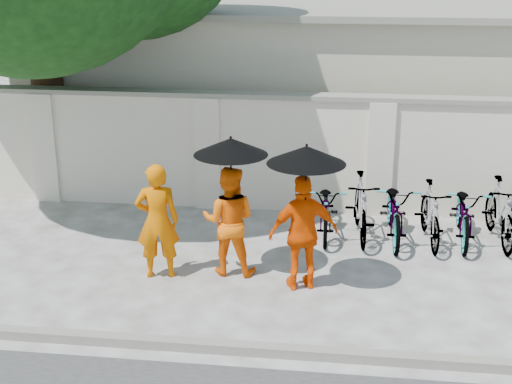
# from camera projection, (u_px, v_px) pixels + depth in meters

# --- Properties ---
(ground) EXTENTS (80.00, 80.00, 0.00)m
(ground) POSITION_uv_depth(u_px,v_px,m) (238.00, 286.00, 9.88)
(ground) COLOR silver
(kerb) EXTENTS (40.00, 0.16, 0.12)m
(kerb) POSITION_uv_depth(u_px,v_px,m) (216.00, 347.00, 8.26)
(kerb) COLOR gray
(kerb) RESTS_ON ground
(compound_wall) EXTENTS (20.00, 0.30, 2.00)m
(compound_wall) POSITION_uv_depth(u_px,v_px,m) (322.00, 156.00, 12.43)
(compound_wall) COLOR beige
(compound_wall) RESTS_ON ground
(building_behind) EXTENTS (14.00, 6.00, 3.20)m
(building_behind) POSITION_uv_depth(u_px,v_px,m) (375.00, 84.00, 15.68)
(building_behind) COLOR #B6B2A4
(building_behind) RESTS_ON ground
(monk_left) EXTENTS (0.68, 0.52, 1.67)m
(monk_left) POSITION_uv_depth(u_px,v_px,m) (157.00, 221.00, 9.92)
(monk_left) COLOR #DC6600
(monk_left) RESTS_ON ground
(monk_center) EXTENTS (0.78, 0.62, 1.59)m
(monk_center) POSITION_uv_depth(u_px,v_px,m) (229.00, 221.00, 10.05)
(monk_center) COLOR #FE6808
(monk_center) RESTS_ON ground
(parasol_center) EXTENTS (1.02, 1.02, 1.12)m
(parasol_center) POSITION_uv_depth(u_px,v_px,m) (231.00, 147.00, 9.60)
(parasol_center) COLOR black
(parasol_center) RESTS_ON ground
(monk_right) EXTENTS (1.02, 0.68, 1.62)m
(monk_right) POSITION_uv_depth(u_px,v_px,m) (303.00, 233.00, 9.58)
(monk_right) COLOR #F24D02
(monk_right) RESTS_ON ground
(parasol_right) EXTENTS (1.04, 1.04, 1.13)m
(parasol_right) POSITION_uv_depth(u_px,v_px,m) (306.00, 155.00, 9.14)
(parasol_right) COLOR black
(parasol_right) RESTS_ON ground
(bike_0) EXTENTS (0.65, 1.72, 0.89)m
(bike_0) POSITION_uv_depth(u_px,v_px,m) (327.00, 209.00, 11.50)
(bike_0) COLOR #A0A0A0
(bike_0) RESTS_ON ground
(bike_1) EXTENTS (0.61, 1.74, 1.03)m
(bike_1) POSITION_uv_depth(u_px,v_px,m) (361.00, 207.00, 11.37)
(bike_1) COLOR #A0A0A0
(bike_1) RESTS_ON ground
(bike_2) EXTENTS (0.70, 1.90, 0.99)m
(bike_2) POSITION_uv_depth(u_px,v_px,m) (395.00, 210.00, 11.30)
(bike_2) COLOR #A0A0A0
(bike_2) RESTS_ON ground
(bike_3) EXTENTS (0.55, 1.63, 0.96)m
(bike_3) POSITION_uv_depth(u_px,v_px,m) (430.00, 214.00, 11.18)
(bike_3) COLOR #A0A0A0
(bike_3) RESTS_ON ground
(bike_4) EXTENTS (0.75, 1.85, 0.95)m
(bike_4) POSITION_uv_depth(u_px,v_px,m) (464.00, 213.00, 11.26)
(bike_4) COLOR #A0A0A0
(bike_4) RESTS_ON ground
(bike_5) EXTENTS (0.58, 1.72, 1.01)m
(bike_5) POSITION_uv_depth(u_px,v_px,m) (500.00, 212.00, 11.17)
(bike_5) COLOR #A0A0A0
(bike_5) RESTS_ON ground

